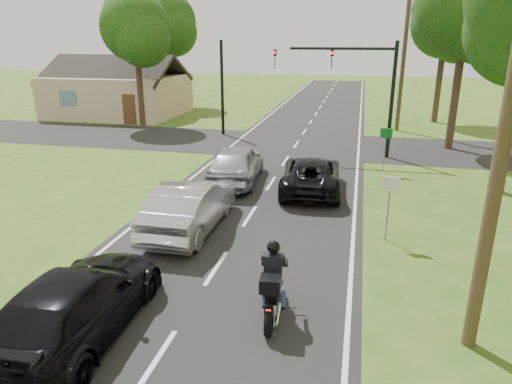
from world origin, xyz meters
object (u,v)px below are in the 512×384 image
at_px(dark_suv, 311,174).
at_px(dark_car_behind, 76,303).
at_px(utility_pole_far, 404,54).
at_px(sign_green, 386,139).
at_px(sign_white, 390,193).
at_px(utility_pole_near, 511,101).
at_px(traffic_signal, 357,78).
at_px(silver_sedan, 190,206).
at_px(silver_suv, 236,163).
at_px(motorcycle_rider, 273,288).

xyz_separation_m(dark_suv, dark_car_behind, (-3.79, -11.00, 0.05)).
distance_m(utility_pole_far, sign_green, 11.63).
relative_size(sign_white, sign_green, 1.00).
relative_size(dark_suv, dark_car_behind, 0.97).
bearing_deg(utility_pole_far, utility_pole_near, -90.00).
bearing_deg(sign_white, dark_suv, 122.70).
distance_m(dark_suv, traffic_signal, 7.52).
xyz_separation_m(dark_suv, traffic_signal, (1.52, 6.53, 3.41)).
height_order(dark_suv, silver_sedan, silver_sedan).
bearing_deg(sign_green, sign_white, -91.43).
height_order(utility_pole_near, sign_white, utility_pole_near).
bearing_deg(dark_suv, sign_white, 118.27).
bearing_deg(silver_sedan, dark_car_behind, 86.64).
bearing_deg(dark_car_behind, silver_sedan, -95.22).
bearing_deg(dark_car_behind, silver_suv, -94.19).
bearing_deg(sign_white, silver_sedan, -174.96).
bearing_deg(utility_pole_far, silver_suv, -118.84).
height_order(silver_sedan, traffic_signal, traffic_signal).
bearing_deg(silver_suv, traffic_signal, -133.35).
bearing_deg(dark_suv, sign_green, -135.71).
xyz_separation_m(traffic_signal, sign_white, (1.36, -11.02, -2.54)).
xyz_separation_m(dark_suv, silver_suv, (-3.37, 0.45, 0.14)).
xyz_separation_m(utility_pole_far, sign_white, (-1.50, -19.02, -3.49)).
relative_size(traffic_signal, sign_green, 3.00).
bearing_deg(utility_pole_far, sign_white, -94.51).
bearing_deg(silver_sedan, traffic_signal, -113.52).
xyz_separation_m(dark_suv, sign_green, (3.08, 3.51, 0.87)).
distance_m(dark_car_behind, utility_pole_near, 9.36).
distance_m(sign_white, sign_green, 8.00).
height_order(motorcycle_rider, dark_suv, motorcycle_rider).
bearing_deg(dark_car_behind, sign_white, -137.77).
xyz_separation_m(dark_car_behind, utility_pole_far, (8.17, 25.53, 4.31)).
xyz_separation_m(silver_sedan, dark_car_behind, (-0.33, -5.95, -0.07)).
distance_m(dark_suv, silver_suv, 3.40).
bearing_deg(sign_green, motorcycle_rider, -102.75).
height_order(silver_sedan, utility_pole_near, utility_pole_near).
height_order(traffic_signal, utility_pole_near, utility_pole_near).
distance_m(motorcycle_rider, utility_pole_far, 24.69).
bearing_deg(dark_suv, silver_sedan, 51.13).
xyz_separation_m(dark_suv, utility_pole_near, (4.38, -9.47, 4.36)).
distance_m(motorcycle_rider, dark_suv, 9.41).
relative_size(dark_suv, sign_white, 2.41).
relative_size(silver_sedan, utility_pole_far, 0.50).
bearing_deg(silver_sedan, motorcycle_rider, 129.51).
bearing_deg(sign_white, traffic_signal, 97.05).
bearing_deg(utility_pole_near, dark_car_behind, -169.36).
distance_m(traffic_signal, utility_pole_far, 8.55).
bearing_deg(dark_car_behind, motorcycle_rider, -160.05).
distance_m(silver_sedan, sign_white, 6.42).
bearing_deg(silver_suv, sign_green, -159.16).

